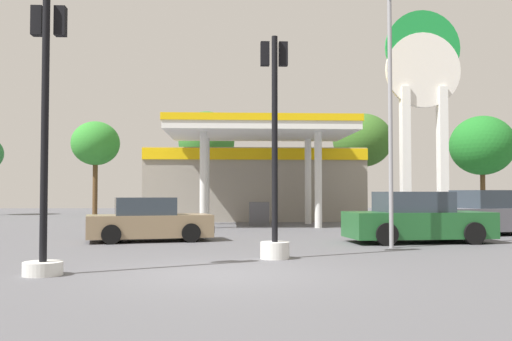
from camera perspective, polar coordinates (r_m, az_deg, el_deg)
ground_plane at (r=11.09m, az=-3.72°, el=-10.25°), size 90.00×90.00×0.00m
gas_station at (r=31.74m, az=-0.21°, el=-0.97°), size 11.73×11.88×4.84m
station_pole_sign at (r=28.70m, az=16.35°, el=7.62°), size 3.61×0.56×10.29m
car_1 at (r=18.53m, az=-10.66°, el=-5.01°), size 4.15×2.45×1.39m
car_2 at (r=18.43m, az=15.77°, el=-4.72°), size 4.54×2.32×1.57m
car_3 at (r=22.55m, az=21.92°, el=-4.10°), size 4.90×3.14×1.63m
traffic_signal_0 at (r=11.52m, az=-20.32°, el=0.34°), size 0.74×0.74×5.25m
traffic_signal_1 at (r=13.45m, az=1.87°, el=-1.02°), size 0.68×0.70×5.26m
tree_1 at (r=40.00m, az=-15.73°, el=2.58°), size 3.23×3.23×6.33m
tree_2 at (r=39.68m, az=-4.96°, el=2.93°), size 3.88×3.88×7.15m
tree_3 at (r=39.80m, az=10.59°, el=2.95°), size 4.05×4.05×6.94m
tree_4 at (r=41.02m, az=21.65°, el=2.33°), size 4.25×4.25×6.66m
corner_streetlamp at (r=16.47m, az=13.45°, el=7.38°), size 0.24×1.48×7.13m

